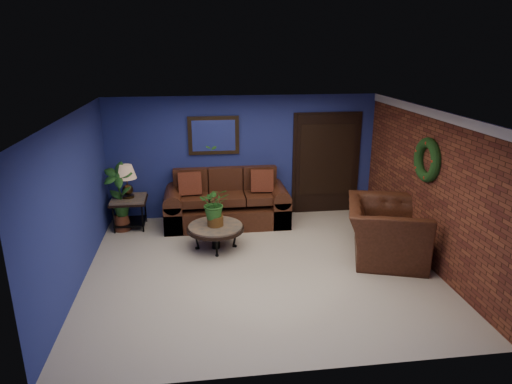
{
  "coord_description": "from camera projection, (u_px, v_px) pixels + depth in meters",
  "views": [
    {
      "loc": [
        -0.94,
        -6.59,
        3.45
      ],
      "look_at": [
        0.0,
        0.55,
        1.12
      ],
      "focal_mm": 32.0,
      "sensor_mm": 36.0,
      "label": 1
    }
  ],
  "objects": [
    {
      "name": "coffee_plant",
      "position": [
        215.0,
        205.0,
        7.87
      ],
      "size": [
        0.53,
        0.47,
        0.7
      ],
      "color": "brown",
      "rests_on": "coffee_table"
    },
    {
      "name": "wreath",
      "position": [
        427.0,
        160.0,
        7.25
      ],
      "size": [
        0.16,
        0.72,
        0.72
      ],
      "primitive_type": "torus",
      "rotation": [
        0.0,
        1.57,
        0.0
      ],
      "color": "black",
      "rests_on": "wall_right_brick"
    },
    {
      "name": "armchair",
      "position": [
        386.0,
        231.0,
        7.64
      ],
      "size": [
        1.68,
        1.79,
        0.95
      ],
      "primitive_type": "imported",
      "rotation": [
        0.0,
        0.0,
        1.25
      ],
      "color": "#4B2315",
      "rests_on": "ground"
    },
    {
      "name": "floor_plant",
      "position": [
        373.0,
        212.0,
        8.72
      ],
      "size": [
        0.37,
        0.31,
        0.78
      ],
      "color": "brown",
      "rests_on": "ground"
    },
    {
      "name": "wall_left",
      "position": [
        75.0,
        202.0,
        6.67
      ],
      "size": [
        0.04,
        5.0,
        2.5
      ],
      "primitive_type": "cube",
      "color": "navy",
      "rests_on": "ground"
    },
    {
      "name": "side_chair",
      "position": [
        270.0,
        196.0,
        9.3
      ],
      "size": [
        0.39,
        0.39,
        0.91
      ],
      "rotation": [
        0.0,
        0.0,
        0.01
      ],
      "color": "#583119",
      "rests_on": "ground"
    },
    {
      "name": "sofa",
      "position": [
        226.0,
        205.0,
        9.21
      ],
      "size": [
        2.44,
        1.06,
        1.1
      ],
      "color": "#4B2315",
      "rests_on": "ground"
    },
    {
      "name": "floor",
      "position": [
        260.0,
        268.0,
        7.39
      ],
      "size": [
        5.5,
        5.5,
        0.0
      ],
      "primitive_type": "plane",
      "color": "beige",
      "rests_on": "ground"
    },
    {
      "name": "table_lamp",
      "position": [
        127.0,
        177.0,
        8.73
      ],
      "size": [
        0.38,
        0.38,
        0.63
      ],
      "color": "#422F18",
      "rests_on": "end_table"
    },
    {
      "name": "coffee_table",
      "position": [
        216.0,
        228.0,
        8.0
      ],
      "size": [
        1.01,
        1.01,
        0.43
      ],
      "rotation": [
        0.0,
        0.0,
        -0.04
      ],
      "color": "#4A4640",
      "rests_on": "ground"
    },
    {
      "name": "ceiling",
      "position": [
        261.0,
        113.0,
        6.63
      ],
      "size": [
        5.5,
        5.0,
        0.02
      ],
      "primitive_type": "cube",
      "color": "silver",
      "rests_on": "wall_back"
    },
    {
      "name": "wall_mirror",
      "position": [
        214.0,
        135.0,
        9.11
      ],
      "size": [
        1.02,
        0.06,
        0.77
      ],
      "primitive_type": "cube",
      "color": "#422F18",
      "rests_on": "wall_back"
    },
    {
      "name": "crown_molding",
      "position": [
        436.0,
        114.0,
        6.99
      ],
      "size": [
        0.03,
        5.0,
        0.14
      ],
      "primitive_type": "cube",
      "color": "white",
      "rests_on": "wall_right_brick"
    },
    {
      "name": "closet_door",
      "position": [
        326.0,
        164.0,
        9.62
      ],
      "size": [
        1.44,
        0.06,
        2.18
      ],
      "primitive_type": "cube",
      "color": "black",
      "rests_on": "wall_back"
    },
    {
      "name": "end_table",
      "position": [
        129.0,
        205.0,
        8.9
      ],
      "size": [
        0.68,
        0.68,
        0.62
      ],
      "color": "#4A4640",
      "rests_on": "ground"
    },
    {
      "name": "wall_right_brick",
      "position": [
        429.0,
        188.0,
        7.35
      ],
      "size": [
        0.04,
        5.0,
        2.5
      ],
      "primitive_type": "cube",
      "color": "brown",
      "rests_on": "ground"
    },
    {
      "name": "tall_plant",
      "position": [
        119.0,
        195.0,
        8.71
      ],
      "size": [
        0.65,
        0.52,
        1.33
      ],
      "color": "brown",
      "rests_on": "ground"
    },
    {
      "name": "wall_back",
      "position": [
        243.0,
        157.0,
        9.37
      ],
      "size": [
        5.5,
        0.04,
        2.5
      ],
      "primitive_type": "cube",
      "color": "navy",
      "rests_on": "ground"
    }
  ]
}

